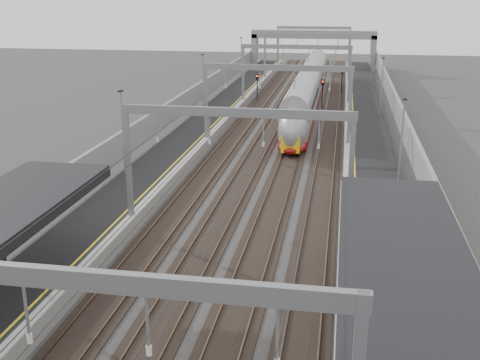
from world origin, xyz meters
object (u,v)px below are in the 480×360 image
at_px(train, 307,95).
at_px(overbridge, 313,40).
at_px(signal_green, 257,83).
at_px(bench, 409,333).

bearing_deg(train, overbridge, 92.20).
bearing_deg(signal_green, overbridge, 81.21).
xyz_separation_m(bench, signal_green, (-13.71, 55.79, 0.82)).
bearing_deg(train, signal_green, 140.82).
bearing_deg(bench, train, 97.93).
xyz_separation_m(train, signal_green, (-6.70, 5.46, 0.44)).
xyz_separation_m(overbridge, bench, (8.51, -89.42, -3.71)).
height_order(train, bench, train).
relative_size(overbridge, bench, 11.18).
bearing_deg(bench, overbridge, 95.44).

